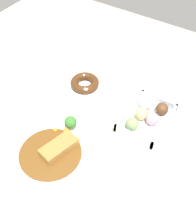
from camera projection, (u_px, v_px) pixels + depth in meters
The scene contains 4 objects.
ground_plane at pixel (77, 132), 0.98m from camera, with size 1.60×1.60×0.00m, color #B2A893.
curry_plate at pixel (61, 149), 0.91m from camera, with size 0.29×0.29×0.07m.
donut_box at pixel (146, 117), 0.99m from camera, with size 0.20×0.14×0.06m.
chocolate_ring_donut at pixel (85, 83), 1.12m from camera, with size 0.12×0.12×0.03m.
Camera 1 is at (0.47, 0.39, 0.76)m, focal length 46.75 mm.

